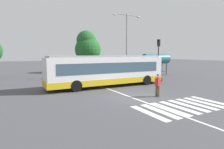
{
  "coord_description": "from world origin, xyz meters",
  "views": [
    {
      "loc": [
        -8.23,
        -11.06,
        3.24
      ],
      "look_at": [
        0.05,
        4.21,
        1.3
      ],
      "focal_mm": 29.84,
      "sensor_mm": 36.0,
      "label": 1
    }
  ],
  "objects_px": {
    "parked_car_black": "(63,73)",
    "traffic_light_far_corner": "(158,53)",
    "twin_arm_street_lamp": "(127,39)",
    "parked_car_teal": "(102,71)",
    "parked_car_red": "(117,70)",
    "pedestrian_crossing_street": "(158,84)",
    "city_transit_bus": "(107,70)",
    "bus_stop_shelter": "(156,59)",
    "parked_car_white": "(83,72)",
    "background_tree_right": "(87,47)"
  },
  "relations": [
    {
      "from": "parked_car_black",
      "to": "bus_stop_shelter",
      "type": "bearing_deg",
      "value": -9.18
    },
    {
      "from": "parked_car_white",
      "to": "traffic_light_far_corner",
      "type": "distance_m",
      "value": 10.34
    },
    {
      "from": "traffic_light_far_corner",
      "to": "background_tree_right",
      "type": "distance_m",
      "value": 13.15
    },
    {
      "from": "city_transit_bus",
      "to": "parked_car_black",
      "type": "xyz_separation_m",
      "value": [
        -2.53,
        7.64,
        -0.82
      ]
    },
    {
      "from": "pedestrian_crossing_street",
      "to": "twin_arm_street_lamp",
      "type": "xyz_separation_m",
      "value": [
        4.32,
        10.99,
        4.32
      ]
    },
    {
      "from": "background_tree_right",
      "to": "parked_car_teal",
      "type": "bearing_deg",
      "value": -93.65
    },
    {
      "from": "parked_car_red",
      "to": "twin_arm_street_lamp",
      "type": "distance_m",
      "value": 5.31
    },
    {
      "from": "bus_stop_shelter",
      "to": "city_transit_bus",
      "type": "bearing_deg",
      "value": -153.92
    },
    {
      "from": "city_transit_bus",
      "to": "parked_car_white",
      "type": "bearing_deg",
      "value": 89.35
    },
    {
      "from": "parked_car_red",
      "to": "twin_arm_street_lamp",
      "type": "height_order",
      "value": "twin_arm_street_lamp"
    },
    {
      "from": "bus_stop_shelter",
      "to": "twin_arm_street_lamp",
      "type": "relative_size",
      "value": 0.53
    },
    {
      "from": "bus_stop_shelter",
      "to": "twin_arm_street_lamp",
      "type": "distance_m",
      "value": 6.25
    },
    {
      "from": "city_transit_bus",
      "to": "parked_car_black",
      "type": "bearing_deg",
      "value": 108.35
    },
    {
      "from": "pedestrian_crossing_street",
      "to": "twin_arm_street_lamp",
      "type": "height_order",
      "value": "twin_arm_street_lamp"
    },
    {
      "from": "parked_car_teal",
      "to": "parked_car_red",
      "type": "height_order",
      "value": "same"
    },
    {
      "from": "parked_car_teal",
      "to": "twin_arm_street_lamp",
      "type": "height_order",
      "value": "twin_arm_street_lamp"
    },
    {
      "from": "pedestrian_crossing_street",
      "to": "twin_arm_street_lamp",
      "type": "bearing_deg",
      "value": 68.56
    },
    {
      "from": "twin_arm_street_lamp",
      "to": "pedestrian_crossing_street",
      "type": "bearing_deg",
      "value": -111.44
    },
    {
      "from": "parked_car_black",
      "to": "background_tree_right",
      "type": "distance_m",
      "value": 9.57
    },
    {
      "from": "parked_car_black",
      "to": "parked_car_teal",
      "type": "distance_m",
      "value": 5.5
    },
    {
      "from": "traffic_light_far_corner",
      "to": "twin_arm_street_lamp",
      "type": "xyz_separation_m",
      "value": [
        -3.02,
        2.93,
        1.9
      ]
    },
    {
      "from": "parked_car_black",
      "to": "twin_arm_street_lamp",
      "type": "distance_m",
      "value": 9.62
    },
    {
      "from": "parked_car_black",
      "to": "traffic_light_far_corner",
      "type": "height_order",
      "value": "traffic_light_far_corner"
    },
    {
      "from": "traffic_light_far_corner",
      "to": "twin_arm_street_lamp",
      "type": "bearing_deg",
      "value": 135.86
    },
    {
      "from": "city_transit_bus",
      "to": "traffic_light_far_corner",
      "type": "xyz_separation_m",
      "value": [
        8.58,
        2.16,
        1.8
      ]
    },
    {
      "from": "parked_car_black",
      "to": "parked_car_teal",
      "type": "height_order",
      "value": "same"
    },
    {
      "from": "parked_car_white",
      "to": "bus_stop_shelter",
      "type": "height_order",
      "value": "bus_stop_shelter"
    },
    {
      "from": "parked_car_black",
      "to": "bus_stop_shelter",
      "type": "distance_m",
      "value": 13.91
    },
    {
      "from": "pedestrian_crossing_street",
      "to": "traffic_light_far_corner",
      "type": "distance_m",
      "value": 11.16
    },
    {
      "from": "parked_car_white",
      "to": "parked_car_red",
      "type": "distance_m",
      "value": 5.58
    },
    {
      "from": "parked_car_white",
      "to": "parked_car_red",
      "type": "xyz_separation_m",
      "value": [
        5.57,
        0.44,
        0.0
      ]
    },
    {
      "from": "parked_car_white",
      "to": "bus_stop_shelter",
      "type": "distance_m",
      "value": 11.32
    },
    {
      "from": "parked_car_teal",
      "to": "background_tree_right",
      "type": "height_order",
      "value": "background_tree_right"
    },
    {
      "from": "parked_car_red",
      "to": "bus_stop_shelter",
      "type": "height_order",
      "value": "bus_stop_shelter"
    },
    {
      "from": "parked_car_teal",
      "to": "background_tree_right",
      "type": "relative_size",
      "value": 0.63
    },
    {
      "from": "twin_arm_street_lamp",
      "to": "parked_car_red",
      "type": "bearing_deg",
      "value": 88.22
    },
    {
      "from": "parked_car_white",
      "to": "background_tree_right",
      "type": "bearing_deg",
      "value": 63.94
    },
    {
      "from": "traffic_light_far_corner",
      "to": "twin_arm_street_lamp",
      "type": "height_order",
      "value": "twin_arm_street_lamp"
    },
    {
      "from": "parked_car_white",
      "to": "bus_stop_shelter",
      "type": "bearing_deg",
      "value": -10.26
    },
    {
      "from": "pedestrian_crossing_street",
      "to": "parked_car_red",
      "type": "bearing_deg",
      "value": 72.28
    },
    {
      "from": "city_transit_bus",
      "to": "parked_car_teal",
      "type": "relative_size",
      "value": 2.65
    },
    {
      "from": "parked_car_teal",
      "to": "parked_car_red",
      "type": "relative_size",
      "value": 0.98
    },
    {
      "from": "parked_car_teal",
      "to": "bus_stop_shelter",
      "type": "height_order",
      "value": "bus_stop_shelter"
    },
    {
      "from": "traffic_light_far_corner",
      "to": "background_tree_right",
      "type": "bearing_deg",
      "value": 113.3
    },
    {
      "from": "parked_car_white",
      "to": "parked_car_red",
      "type": "height_order",
      "value": "same"
    },
    {
      "from": "twin_arm_street_lamp",
      "to": "background_tree_right",
      "type": "xyz_separation_m",
      "value": [
        -2.17,
        9.11,
        -0.86
      ]
    },
    {
      "from": "parked_car_teal",
      "to": "twin_arm_street_lamp",
      "type": "xyz_separation_m",
      "value": [
        2.6,
        -2.36,
        4.52
      ]
    },
    {
      "from": "parked_car_teal",
      "to": "twin_arm_street_lamp",
      "type": "bearing_deg",
      "value": -42.18
    },
    {
      "from": "parked_car_teal",
      "to": "traffic_light_far_corner",
      "type": "relative_size",
      "value": 0.9
    },
    {
      "from": "parked_car_black",
      "to": "twin_arm_street_lamp",
      "type": "bearing_deg",
      "value": -17.49
    }
  ]
}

